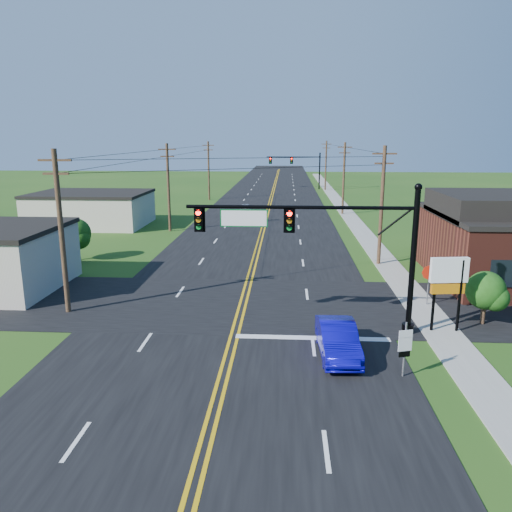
# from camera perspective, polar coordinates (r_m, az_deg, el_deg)

# --- Properties ---
(ground) EXTENTS (260.00, 260.00, 0.00)m
(ground) POSITION_cam_1_polar(r_m,az_deg,el_deg) (18.68, -5.39, -17.44)
(ground) COLOR #1F4614
(ground) RESTS_ON ground
(road_main) EXTENTS (16.00, 220.00, 0.04)m
(road_main) POSITION_cam_1_polar(r_m,az_deg,el_deg) (66.57, 1.20, 5.15)
(road_main) COLOR black
(road_main) RESTS_ON ground
(road_cross) EXTENTS (70.00, 10.00, 0.04)m
(road_cross) POSITION_cam_1_polar(r_m,az_deg,el_deg) (29.54, -1.83, -5.45)
(road_cross) COLOR black
(road_cross) RESTS_ON ground
(sidewalk) EXTENTS (2.00, 160.00, 0.08)m
(sidewalk) POSITION_cam_1_polar(r_m,az_deg,el_deg) (57.18, 11.38, 3.54)
(sidewalk) COLOR gray
(sidewalk) RESTS_ON ground
(signal_mast_main) EXTENTS (11.30, 0.60, 7.48)m
(signal_mast_main) POSITION_cam_1_polar(r_m,az_deg,el_deg) (24.37, 7.42, 1.90)
(signal_mast_main) COLOR black
(signal_mast_main) RESTS_ON ground
(signal_mast_far) EXTENTS (10.98, 0.60, 7.48)m
(signal_mast_far) POSITION_cam_1_polar(r_m,az_deg,el_deg) (95.98, 4.65, 10.35)
(signal_mast_far) COLOR black
(signal_mast_far) RESTS_ON ground
(cream_bldg_far) EXTENTS (12.20, 9.20, 3.70)m
(cream_bldg_far) POSITION_cam_1_polar(r_m,az_deg,el_deg) (58.53, -18.31, 5.15)
(cream_bldg_far) COLOR beige
(cream_bldg_far) RESTS_ON ground
(utility_pole_left_a) EXTENTS (1.80, 0.28, 9.00)m
(utility_pole_left_a) POSITION_cam_1_polar(r_m,az_deg,el_deg) (28.95, -21.38, 2.85)
(utility_pole_left_a) COLOR #372219
(utility_pole_left_a) RESTS_ON ground
(utility_pole_left_b) EXTENTS (1.80, 0.28, 9.00)m
(utility_pole_left_b) POSITION_cam_1_polar(r_m,az_deg,el_deg) (52.49, -9.98, 7.90)
(utility_pole_left_b) COLOR #372219
(utility_pole_left_b) RESTS_ON ground
(utility_pole_left_c) EXTENTS (1.80, 0.28, 9.00)m
(utility_pole_left_c) POSITION_cam_1_polar(r_m,az_deg,el_deg) (78.92, -5.43, 9.81)
(utility_pole_left_c) COLOR #372219
(utility_pole_left_c) RESTS_ON ground
(utility_pole_right_a) EXTENTS (1.80, 0.28, 9.00)m
(utility_pole_right_a) POSITION_cam_1_polar(r_m,az_deg,el_deg) (38.81, 14.18, 5.82)
(utility_pole_right_a) COLOR #372219
(utility_pole_right_a) RESTS_ON ground
(utility_pole_right_b) EXTENTS (1.80, 0.28, 9.00)m
(utility_pole_right_b) POSITION_cam_1_polar(r_m,az_deg,el_deg) (64.41, 10.00, 8.88)
(utility_pole_right_b) COLOR #372219
(utility_pole_right_b) RESTS_ON ground
(utility_pole_right_c) EXTENTS (1.80, 0.28, 9.00)m
(utility_pole_right_c) POSITION_cam_1_polar(r_m,az_deg,el_deg) (94.23, 7.99, 10.32)
(utility_pole_right_c) COLOR #372219
(utility_pole_right_c) RESTS_ON ground
(tree_right_back) EXTENTS (3.00, 3.00, 4.10)m
(tree_right_back) POSITION_cam_1_polar(r_m,az_deg,el_deg) (44.46, 20.98, 3.49)
(tree_right_back) COLOR #372219
(tree_right_back) RESTS_ON ground
(shrub_corner) EXTENTS (2.00, 2.00, 2.86)m
(shrub_corner) POSITION_cam_1_polar(r_m,az_deg,el_deg) (28.43, 24.76, -3.61)
(shrub_corner) COLOR #372219
(shrub_corner) RESTS_ON ground
(tree_left) EXTENTS (2.40, 2.40, 3.37)m
(tree_left) POSITION_cam_1_polar(r_m,az_deg,el_deg) (41.99, -19.93, 2.44)
(tree_left) COLOR #372219
(tree_left) RESTS_ON ground
(blue_car) EXTENTS (1.80, 4.65, 1.51)m
(blue_car) POSITION_cam_1_polar(r_m,az_deg,el_deg) (22.83, 9.31, -9.47)
(blue_car) COLOR #0C07A3
(blue_car) RESTS_ON ground
(distant_car) EXTENTS (1.61, 3.69, 1.24)m
(distant_car) POSITION_cam_1_polar(r_m,az_deg,el_deg) (64.90, -1.21, 5.47)
(distant_car) COLOR #9F9EA3
(distant_car) RESTS_ON ground
(route_sign) EXTENTS (0.58, 0.19, 2.38)m
(route_sign) POSITION_cam_1_polar(r_m,az_deg,el_deg) (21.27, 16.66, -9.79)
(route_sign) COLOR slate
(route_sign) RESTS_ON ground
(stop_sign) EXTENTS (0.87, 0.10, 2.43)m
(stop_sign) POSITION_cam_1_polar(r_m,az_deg,el_deg) (30.39, 19.16, -2.25)
(stop_sign) COLOR slate
(stop_sign) RESTS_ON ground
(pylon_sign) EXTENTS (1.89, 0.49, 3.85)m
(pylon_sign) POSITION_cam_1_polar(r_m,az_deg,el_deg) (26.32, 21.15, -2.38)
(pylon_sign) COLOR black
(pylon_sign) RESTS_ON ground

